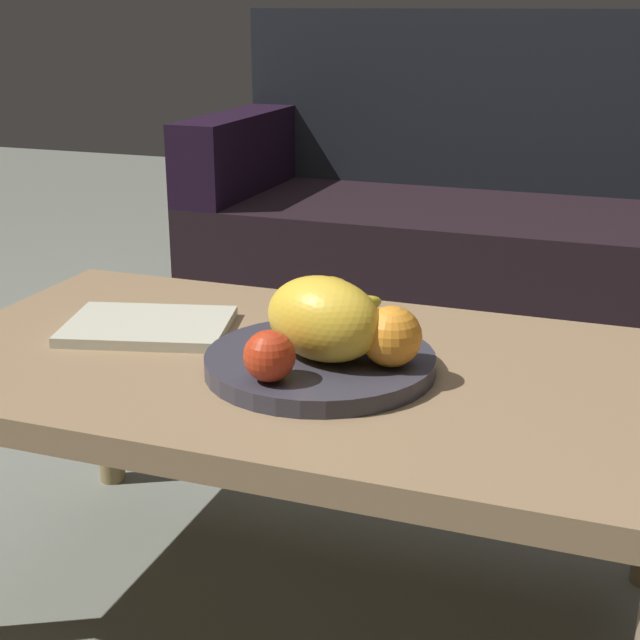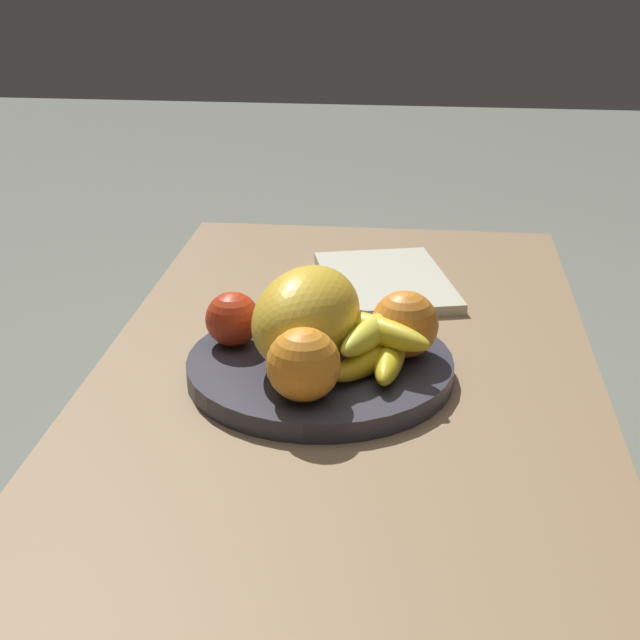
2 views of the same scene
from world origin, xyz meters
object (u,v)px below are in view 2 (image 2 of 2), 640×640
object	(u,v)px
coffee_table	(347,395)
fruit_bowl	(320,368)
apple_front	(233,319)
melon_large_front	(307,317)
magazine	(385,282)
orange_front	(405,324)
orange_left	(303,365)
banana_bunch	(379,343)

from	to	relation	value
coffee_table	fruit_bowl	distance (m)	0.08
fruit_bowl	apple_front	distance (m)	0.12
melon_large_front	magazine	size ratio (longest dim) A/B	0.69
apple_front	magazine	bearing A→B (deg)	147.98
apple_front	orange_front	bearing A→B (deg)	87.64
melon_large_front	orange_front	bearing A→B (deg)	104.87
apple_front	magazine	distance (m)	0.33
coffee_table	melon_large_front	distance (m)	0.15
fruit_bowl	orange_front	distance (m)	0.11
orange_left	magazine	size ratio (longest dim) A/B	0.33
orange_front	apple_front	bearing A→B (deg)	-92.36
orange_front	orange_left	distance (m)	0.16
banana_bunch	fruit_bowl	bearing A→B (deg)	-101.22
orange_left	melon_large_front	bearing A→B (deg)	-175.15
coffee_table	orange_front	bearing A→B (deg)	70.71
coffee_table	orange_front	xyz separation A→B (m)	(0.02, 0.07, 0.11)
fruit_bowl	apple_front	bearing A→B (deg)	-104.32
coffee_table	apple_front	distance (m)	0.18
magazine	apple_front	bearing A→B (deg)	-46.74
melon_large_front	orange_left	bearing A→B (deg)	4.85
fruit_bowl	apple_front	xyz separation A→B (m)	(-0.03, -0.11, 0.05)
melon_large_front	banana_bunch	bearing A→B (deg)	87.66
apple_front	banana_bunch	world-z (taller)	apple_front
melon_large_front	banana_bunch	xyz separation A→B (m)	(0.00, 0.09, -0.03)
banana_bunch	magazine	bearing A→B (deg)	-178.74
fruit_bowl	banana_bunch	size ratio (longest dim) A/B	2.00
orange_front	magazine	world-z (taller)	orange_front
apple_front	banana_bunch	xyz separation A→B (m)	(0.04, 0.18, -0.00)
coffee_table	orange_left	world-z (taller)	orange_left
fruit_bowl	magazine	xyz separation A→B (m)	(-0.31, 0.06, -0.00)
coffee_table	banana_bunch	bearing A→B (deg)	35.65
fruit_bowl	magazine	size ratio (longest dim) A/B	1.28
orange_left	apple_front	xyz separation A→B (m)	(-0.13, -0.10, -0.01)
orange_front	banana_bunch	xyz separation A→B (m)	(0.03, -0.03, -0.01)
fruit_bowl	apple_front	world-z (taller)	apple_front
fruit_bowl	coffee_table	bearing A→B (deg)	146.15
coffee_table	magazine	xyz separation A→B (m)	(-0.26, 0.03, 0.05)
orange_front	coffee_table	bearing A→B (deg)	-109.29
orange_left	magazine	bearing A→B (deg)	170.21
melon_large_front	apple_front	size ratio (longest dim) A/B	2.54
fruit_bowl	melon_large_front	world-z (taller)	melon_large_front
melon_large_front	banana_bunch	size ratio (longest dim) A/B	1.07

